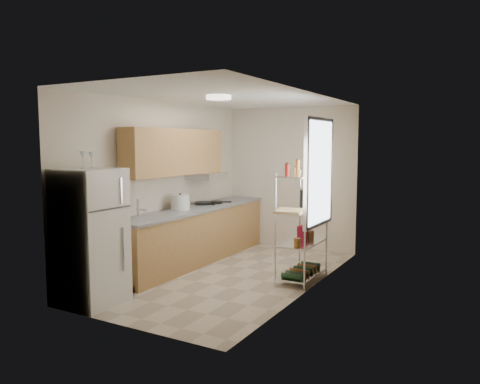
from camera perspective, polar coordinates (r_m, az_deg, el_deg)
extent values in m
cube|color=beige|center=(7.01, -1.21, -10.21)|extent=(2.50, 4.40, 0.01)
cube|color=white|center=(6.77, -1.26, 11.53)|extent=(2.50, 4.40, 0.01)
cube|color=beige|center=(8.73, 6.14, 1.68)|extent=(2.50, 0.01, 2.60)
cube|color=beige|center=(5.01, -14.17, -1.68)|extent=(2.50, 0.01, 2.60)
cube|color=beige|center=(7.48, -9.55, 0.91)|extent=(0.01, 4.40, 2.60)
cube|color=beige|center=(6.23, 8.77, -0.09)|extent=(0.01, 4.40, 2.60)
cube|color=#BA814F|center=(7.75, -5.45, -5.36)|extent=(0.60, 3.48, 0.86)
cube|color=gray|center=(7.67, -5.39, -2.07)|extent=(0.63, 3.51, 0.04)
cube|color=#B7BABC|center=(6.80, -11.11, -3.24)|extent=(0.52, 0.44, 0.04)
cube|color=#B7BABC|center=(8.75, 1.15, -3.83)|extent=(0.01, 0.55, 0.72)
cube|color=#BA814F|center=(7.41, -7.92, 4.84)|extent=(0.33, 2.20, 0.72)
cube|color=#B7BABC|center=(8.05, -4.12, 1.97)|extent=(0.50, 0.60, 0.12)
cube|color=white|center=(6.54, 9.63, 2.38)|extent=(0.06, 1.00, 1.46)
cube|color=silver|center=(6.82, 7.51, -9.82)|extent=(0.45, 0.90, 0.02)
cube|color=silver|center=(6.71, 7.56, -6.12)|extent=(0.45, 0.90, 0.02)
cube|color=silver|center=(6.63, 7.61, -2.32)|extent=(0.45, 0.90, 0.02)
cube|color=silver|center=(6.58, 7.67, 2.00)|extent=(0.45, 0.90, 0.02)
cylinder|color=silver|center=(6.35, 4.32, -4.70)|extent=(0.02, 0.02, 1.55)
cylinder|color=silver|center=(7.14, 7.30, -3.54)|extent=(0.02, 0.02, 1.55)
cylinder|color=silver|center=(6.19, 7.91, -5.03)|extent=(0.02, 0.02, 1.55)
cylinder|color=silver|center=(7.00, 10.54, -3.79)|extent=(0.02, 0.02, 1.55)
cylinder|color=white|center=(6.51, -2.63, 11.44)|extent=(0.34, 0.34, 0.05)
cube|color=silver|center=(5.94, -17.77, -5.22)|extent=(0.68, 0.68, 1.65)
cylinder|color=white|center=(7.46, -7.28, -1.26)|extent=(0.29, 0.29, 0.23)
cylinder|color=black|center=(8.05, -4.53, -1.36)|extent=(0.34, 0.34, 0.05)
cylinder|color=black|center=(8.18, -2.88, -1.26)|extent=(0.29, 0.29, 0.04)
cube|color=tan|center=(6.44, 6.02, -2.30)|extent=(0.44, 0.52, 0.03)
cube|color=black|center=(6.87, 8.50, -0.74)|extent=(0.22, 0.28, 0.29)
cube|color=maroon|center=(6.97, 7.62, -4.83)|extent=(0.11, 0.15, 0.18)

